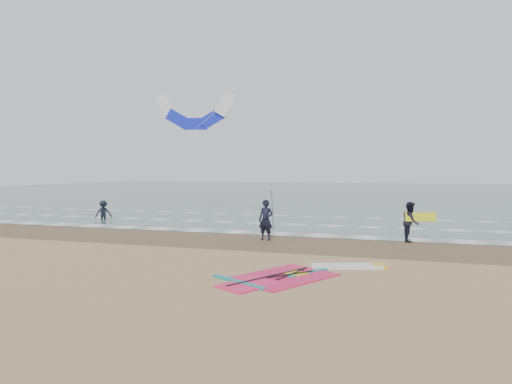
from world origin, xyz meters
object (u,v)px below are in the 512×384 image
(person_wading, at_px, (103,207))
(person_walking, at_px, (411,222))
(windsurf_rig, at_px, (302,274))
(surf_kite, at_px, (195,115))
(person_standing, at_px, (266,220))

(person_wading, bearing_deg, person_walking, -51.00)
(windsurf_rig, bearing_deg, surf_kite, 124.71)
(person_standing, relative_size, person_walking, 1.04)
(person_walking, relative_size, surf_kite, 0.24)
(surf_kite, bearing_deg, person_walking, -28.31)
(windsurf_rig, relative_size, person_standing, 2.72)
(person_walking, height_order, surf_kite, surf_kite)
(person_standing, xyz_separation_m, person_walking, (6.10, 1.45, -0.03))
(person_wading, relative_size, surf_kite, 0.21)
(person_standing, relative_size, surf_kite, 0.25)
(person_standing, height_order, person_walking, person_standing)
(person_standing, bearing_deg, person_walking, 21.49)
(windsurf_rig, xyz_separation_m, person_standing, (-2.82, 5.98, 0.87))
(person_walking, distance_m, surf_kite, 16.37)
(windsurf_rig, height_order, surf_kite, surf_kite)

